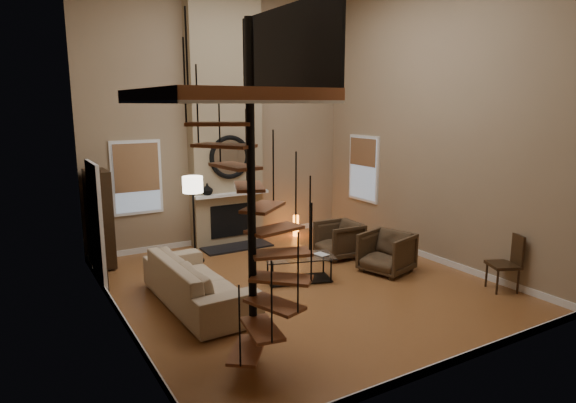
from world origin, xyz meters
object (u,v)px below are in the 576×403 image
side_chair (509,260)px  floor_lamp (193,191)px  accent_lamp (296,226)px  sofa (197,281)px  armchair_far (389,252)px  armchair_near (342,239)px  hutch (99,218)px  coffee_table (299,265)px

side_chair → floor_lamp: bearing=134.0°
accent_lamp → side_chair: size_ratio=0.51×
sofa → accent_lamp: (3.45, 2.69, -0.15)m
armchair_far → accent_lamp: (-0.23, 2.97, -0.10)m
sofa → armchair_near: sofa is taller
floor_lamp → accent_lamp: 3.02m
sofa → side_chair: side_chair is taller
armchair_near → accent_lamp: (0.00, 1.82, -0.10)m
hutch → floor_lamp: hutch is taller
armchair_near → armchair_far: armchair_far is taller
hutch → sofa: 2.90m
sofa → armchair_near: 3.55m
floor_lamp → accent_lamp: size_ratio=3.46×
accent_lamp → coffee_table: bearing=-120.4°
armchair_far → armchair_near: bearing=174.9°
hutch → floor_lamp: bearing=-21.2°
armchair_near → armchair_far: bearing=14.7°
armchair_near → sofa: bearing=-72.3°
floor_lamp → side_chair: bearing=-46.0°
armchair_far → hutch: bearing=-139.3°
accent_lamp → side_chair: bearing=-75.2°
coffee_table → armchair_near: bearing=27.0°
hutch → side_chair: (5.61, -4.75, -0.42)m
coffee_table → floor_lamp: bearing=121.3°
sofa → armchair_far: (3.67, -0.28, -0.04)m
floor_lamp → accent_lamp: floor_lamp is taller
hutch → floor_lamp: size_ratio=1.07×
floor_lamp → side_chair: size_ratio=1.76×
armchair_near → side_chair: side_chair is taller
armchair_far → coffee_table: armchair_far is taller
sofa → accent_lamp: size_ratio=5.07×
armchair_far → accent_lamp: 2.98m
armchair_far → floor_lamp: 3.91m
hutch → accent_lamp: bearing=-0.1°
armchair_near → floor_lamp: size_ratio=0.48×
armchair_far → coffee_table: (-1.75, 0.37, -0.07)m
sofa → armchair_near: bearing=-77.4°
armchair_far → side_chair: bearing=13.8°
hutch → sofa: size_ratio=0.73×
armchair_near → coffee_table: bearing=-59.5°
accent_lamp → side_chair: side_chair is taller
hutch → coffee_table: 3.91m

